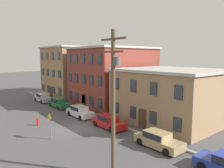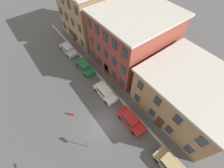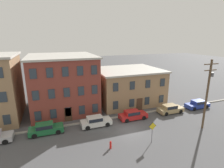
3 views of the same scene
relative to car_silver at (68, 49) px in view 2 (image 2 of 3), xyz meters
The scene contains 12 objects.
ground_plane 17.26m from the car_silver, 10.70° to the right, with size 200.00×200.00×0.00m, color #4C4C4F.
kerb_strip 17.01m from the car_silver, ahead, with size 56.00×0.36×0.16m, color #9E998E.
apartment_corner 9.06m from the car_silver, 109.42° to the left, with size 10.86×9.99×10.04m.
apartment_midblock 13.31m from the car_silver, 42.42° to the left, with size 11.06×12.04×9.55m.
apartment_far 23.10m from the car_silver, 19.95° to the left, with size 12.48×10.60×6.53m.
car_silver is the anchor object (origin of this frame).
car_green 6.11m from the car_silver, ahead, with size 4.40×1.92×1.43m.
car_white 12.90m from the car_silver, ahead, with size 4.40×1.92×1.43m.
car_red 18.91m from the car_silver, ahead, with size 4.40×1.92×1.43m.
car_tan 25.99m from the car_silver, ahead, with size 4.40×1.92×1.43m.
caution_sign 19.37m from the car_silver, 19.85° to the right, with size 1.01×0.08×2.73m.
fire_hydrant 14.39m from the car_silver, 24.34° to the right, with size 0.24×0.34×0.96m.
Camera 2 is at (7.17, -4.03, 20.45)m, focal length 24.00 mm.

